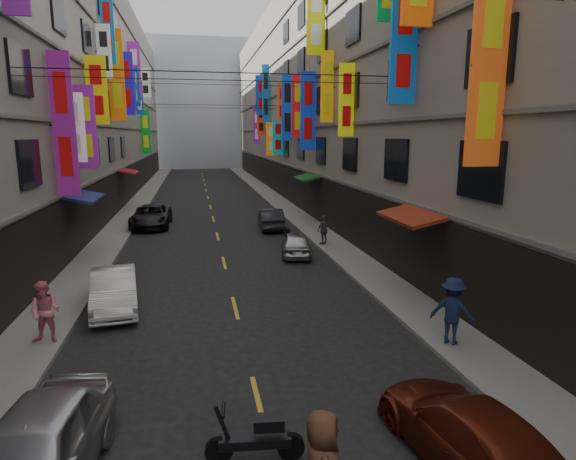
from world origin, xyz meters
name	(u,v)px	position (x,y,z in m)	size (l,w,h in m)	color
sidewalk_left	(134,208)	(-6.00, 42.00, 0.06)	(2.00, 90.00, 0.12)	slate
sidewalk_right	(282,204)	(6.00, 42.00, 0.06)	(2.00, 90.00, 0.12)	slate
building_row_left	(42,84)	(-11.99, 42.00, 9.49)	(10.14, 90.00, 19.00)	gray
building_row_right	(352,90)	(11.99, 42.00, 9.49)	(10.14, 90.00, 19.00)	gray
haze_block	(198,105)	(0.00, 92.00, 11.00)	(18.00, 8.00, 22.00)	silver
shop_signage	(207,82)	(-0.16, 34.93, 9.13)	(14.00, 55.00, 11.71)	#0E1CA3
street_awnings	(194,194)	(-1.26, 26.00, 3.00)	(13.99, 35.20, 0.41)	#13481F
overhead_cables	(213,79)	(0.00, 30.00, 8.80)	(14.00, 38.04, 1.24)	black
lane_markings	(212,212)	(0.00, 39.00, 0.00)	(0.12, 80.20, 0.01)	gold
scooter_crossing	(257,439)	(-0.28, 10.04, 0.44)	(1.80, 0.52, 1.14)	black
scooter_far_right	(287,237)	(3.56, 27.06, 0.44)	(0.75, 1.75, 1.14)	black
car_left_near	(35,453)	(-3.92, 9.93, 0.73)	(1.73, 4.29, 1.46)	silver
car_left_mid	(114,290)	(-4.00, 18.64, 0.67)	(1.42, 4.09, 1.35)	silver
car_left_far	(151,216)	(-4.00, 33.73, 0.70)	(2.33, 5.05, 1.40)	black
car_right_near	(470,434)	(3.40, 9.18, 0.63)	(1.77, 4.36, 1.26)	#611E10
car_right_mid	(296,244)	(3.56, 24.73, 0.59)	(1.40, 3.49, 1.19)	#B0B1B5
car_right_far	(271,219)	(3.40, 31.61, 0.65)	(1.38, 3.96, 1.30)	#27272E
pedestrian_lfar	(45,312)	(-5.40, 15.98, 0.99)	(0.85, 0.58, 1.75)	pink
pedestrian_rnear	(453,311)	(5.64, 13.75, 1.06)	(1.21, 0.63, 1.88)	#161D3E
pedestrian_rfar	(324,230)	(5.40, 26.31, 0.90)	(0.91, 0.52, 1.55)	#535255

